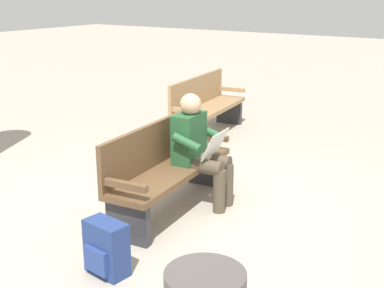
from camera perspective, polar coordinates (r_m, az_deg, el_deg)
name	(u,v)px	position (r m, az deg, el deg)	size (l,w,h in m)	color
ground_plane	(173,209)	(5.41, -2.15, -7.21)	(40.00, 40.00, 0.00)	#A89E8E
bench_near	(166,167)	(5.28, -2.88, -2.51)	(1.84, 0.66, 0.90)	brown
person_seated	(199,147)	(5.34, 0.74, -0.31)	(0.60, 0.60, 1.18)	#23512D
backpack	(106,249)	(4.25, -9.46, -11.28)	(0.27, 0.38, 0.45)	navy
bench_far	(206,106)	(7.99, 1.51, 4.25)	(1.85, 0.71, 0.90)	#9E7A51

